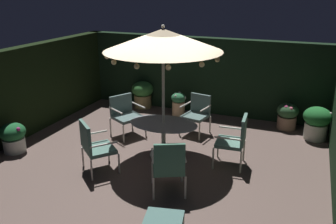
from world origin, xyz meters
name	(u,v)px	position (x,y,z in m)	size (l,w,h in m)	color
ground_plane	(160,157)	(0.00, 0.00, -0.01)	(7.18, 6.50, 0.02)	brown
hedge_backdrop_rear	(204,75)	(0.00, 3.10, 1.04)	(7.18, 0.30, 2.07)	black
hedge_backdrop_left	(25,91)	(-3.44, 0.00, 1.04)	(0.30, 6.50, 2.07)	black
patio_dining_table	(164,131)	(0.05, 0.07, 0.56)	(1.43, 0.99, 0.73)	silver
patio_umbrella	(163,40)	(0.05, 0.07, 2.40)	(2.28, 2.28, 2.69)	silver
patio_chair_north	(169,164)	(0.70, -1.25, 0.56)	(0.75, 0.76, 1.01)	silver
patio_chair_northeast	(235,138)	(1.51, 0.19, 0.59)	(0.61, 0.62, 1.04)	silver
patio_chair_east	(197,112)	(0.32, 1.50, 0.54)	(0.66, 0.67, 0.93)	silver
patio_chair_southeast	(125,113)	(-1.23, 0.78, 0.55)	(0.84, 0.86, 0.94)	silver
patio_chair_south	(94,144)	(-0.89, -1.05, 0.57)	(0.84, 0.83, 1.01)	silver
ottoman_footrest	(164,222)	(1.12, -2.46, 0.38)	(0.60, 0.54, 0.44)	silver
potted_plant_front_corner	(287,115)	(2.32, 2.60, 0.35)	(0.52, 0.52, 0.65)	#876750
potted_plant_back_center	(143,93)	(-1.72, 2.72, 0.43)	(0.63, 0.63, 0.77)	olive
potted_plant_back_left	(13,136)	(-2.99, -0.96, 0.34)	(0.54, 0.54, 0.64)	beige
potted_plant_right_far	(317,122)	(2.98, 2.19, 0.42)	(0.63, 0.63, 0.77)	beige
potted_plant_left_near	(179,103)	(-0.52, 2.49, 0.35)	(0.42, 0.40, 0.64)	tan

